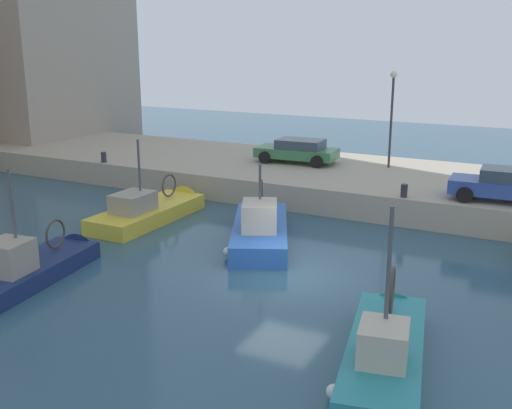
# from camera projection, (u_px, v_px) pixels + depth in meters

# --- Properties ---
(water_surface) EXTENTS (80.00, 80.00, 0.00)m
(water_surface) POSITION_uv_depth(u_px,v_px,m) (284.00, 275.00, 20.13)
(water_surface) COLOR #2D5166
(water_surface) RESTS_ON ground
(quay_wall) EXTENTS (9.00, 56.00, 1.20)m
(quay_wall) POSITION_uv_depth(u_px,v_px,m) (384.00, 185.00, 29.81)
(quay_wall) COLOR #ADA08C
(quay_wall) RESTS_ON ground
(fishing_boat_teal) EXTENTS (6.60, 2.86, 4.87)m
(fishing_boat_teal) POSITION_uv_depth(u_px,v_px,m) (385.00, 356.00, 14.76)
(fishing_boat_teal) COLOR teal
(fishing_boat_teal) RESTS_ON ground
(fishing_boat_blue) EXTENTS (6.89, 4.61, 4.01)m
(fishing_boat_blue) POSITION_uv_depth(u_px,v_px,m) (260.00, 236.00, 23.67)
(fishing_boat_blue) COLOR #2D60B7
(fishing_boat_blue) RESTS_ON ground
(fishing_boat_yellow) EXTENTS (6.59, 2.34, 4.50)m
(fishing_boat_yellow) POSITION_uv_depth(u_px,v_px,m) (153.00, 216.00, 26.40)
(fishing_boat_yellow) COLOR gold
(fishing_boat_yellow) RESTS_ON ground
(fishing_boat_navy) EXTENTS (6.54, 2.57, 4.56)m
(fishing_boat_navy) POSITION_uv_depth(u_px,v_px,m) (35.00, 274.00, 19.84)
(fishing_boat_navy) COLOR navy
(fishing_boat_navy) RESTS_ON ground
(parked_car_green) EXTENTS (2.25, 4.34, 1.25)m
(parked_car_green) POSITION_uv_depth(u_px,v_px,m) (298.00, 150.00, 32.09)
(parked_car_green) COLOR #387547
(parked_car_green) RESTS_ON quay_wall
(parked_car_blue) EXTENTS (2.09, 4.41, 1.34)m
(parked_car_blue) POSITION_uv_depth(u_px,v_px,m) (508.00, 185.00, 24.32)
(parked_car_blue) COLOR #334C9E
(parked_car_blue) RESTS_ON quay_wall
(mooring_bollard_south) EXTENTS (0.28, 0.28, 0.55)m
(mooring_bollard_south) POSITION_uv_depth(u_px,v_px,m) (404.00, 191.00, 25.14)
(mooring_bollard_south) COLOR #2D2D33
(mooring_bollard_south) RESTS_ON quay_wall
(mooring_bollard_mid) EXTENTS (0.28, 0.28, 0.55)m
(mooring_bollard_mid) POSITION_uv_depth(u_px,v_px,m) (104.00, 157.00, 32.28)
(mooring_bollard_mid) COLOR #2D2D33
(mooring_bollard_mid) RESTS_ON quay_wall
(quay_streetlamp) EXTENTS (0.36, 0.36, 4.83)m
(quay_streetlamp) POSITION_uv_depth(u_px,v_px,m) (392.00, 103.00, 30.18)
(quay_streetlamp) COLOR #38383D
(quay_streetlamp) RESTS_ON quay_wall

